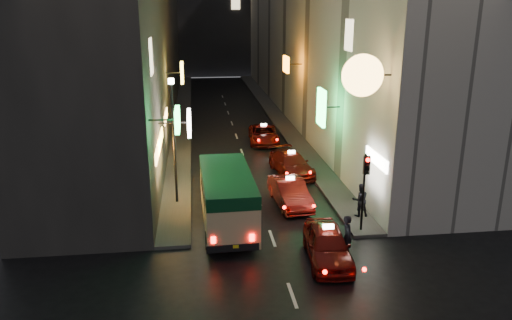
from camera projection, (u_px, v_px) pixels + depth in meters
name	position (u px, v px, depth m)	size (l,w,h in m)	color
building_left	(133.00, 14.00, 42.20)	(7.64, 52.00, 18.00)	#393634
building_right	(318.00, 14.00, 44.09)	(8.10, 52.00, 18.00)	#B8B3A9
sidewalk_left	(183.00, 116.00, 45.28)	(1.50, 52.00, 0.15)	#494644
sidewalk_right	(275.00, 114.00, 46.28)	(1.50, 52.00, 0.15)	#494644
minibus	(227.00, 194.00, 22.16)	(2.28, 6.15, 2.63)	#D5BC85
taxi_near	(328.00, 242.00, 19.51)	(2.45, 5.17, 1.77)	#640F0B
taxi_second	(290.00, 190.00, 25.07)	(2.42, 5.07, 1.73)	#640F0B
taxi_third	(291.00, 162.00, 29.75)	(2.68, 4.95, 1.66)	#640F0B
taxi_far	(264.00, 133.00, 36.66)	(2.18, 4.72, 1.63)	#640F0B
pedestrian_crossing	(348.00, 234.00, 19.67)	(0.67, 0.43, 2.05)	black
pedestrian_sidewalk	(360.00, 198.00, 23.33)	(0.69, 0.43, 1.82)	black
traffic_light	(365.00, 176.00, 21.27)	(0.26, 0.43, 3.50)	black
lamp_post	(174.00, 133.00, 24.29)	(0.28, 0.28, 6.22)	black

